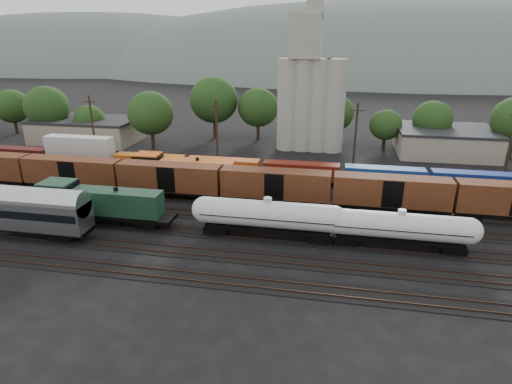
% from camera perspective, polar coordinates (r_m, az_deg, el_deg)
% --- Properties ---
extents(ground, '(600.00, 600.00, 0.00)m').
position_cam_1_polar(ground, '(55.70, 0.77, -3.68)').
color(ground, black).
extents(tracks, '(180.00, 33.20, 0.20)m').
position_cam_1_polar(tracks, '(55.68, 0.77, -3.64)').
color(tracks, black).
rests_on(tracks, ground).
extents(green_locomotive, '(18.93, 3.34, 5.01)m').
position_cam_1_polar(green_locomotive, '(57.33, -20.88, -1.31)').
color(green_locomotive, black).
rests_on(green_locomotive, ground).
extents(tank_car_a, '(18.30, 3.28, 4.79)m').
position_cam_1_polar(tank_car_a, '(49.80, 1.54, -3.19)').
color(tank_car_a, silver).
rests_on(tank_car_a, ground).
extents(tank_car_b, '(17.08, 3.06, 4.48)m').
position_cam_1_polar(tank_car_b, '(49.96, 18.66, -4.49)').
color(tank_car_b, silver).
rests_on(tank_car_b, ground).
extents(orange_locomotive, '(19.19, 3.20, 4.80)m').
position_cam_1_polar(orange_locomotive, '(67.60, -10.38, 2.92)').
color(orange_locomotive, black).
rests_on(orange_locomotive, ground).
extents(boxcar_string, '(169.00, 2.90, 4.20)m').
position_cam_1_polar(boxcar_string, '(58.96, 2.60, 0.99)').
color(boxcar_string, black).
rests_on(boxcar_string, ground).
extents(container_wall, '(160.00, 2.60, 5.80)m').
position_cam_1_polar(container_wall, '(71.48, -7.22, 3.68)').
color(container_wall, black).
rests_on(container_wall, ground).
extents(grain_silo, '(13.40, 5.00, 29.00)m').
position_cam_1_polar(grain_silo, '(86.93, 7.22, 12.81)').
color(grain_silo, '#A5A297').
rests_on(grain_silo, ground).
extents(industrial_sheds, '(119.38, 17.26, 5.10)m').
position_cam_1_polar(industrial_sheds, '(87.66, 9.13, 6.98)').
color(industrial_sheds, '#9E937F').
rests_on(industrial_sheds, ground).
extents(tree_band, '(164.91, 21.54, 14.11)m').
position_cam_1_polar(tree_band, '(90.84, 2.86, 10.83)').
color(tree_band, black).
rests_on(tree_band, ground).
extents(utility_poles, '(122.20, 0.36, 12.00)m').
position_cam_1_polar(utility_poles, '(74.41, 3.76, 7.64)').
color(utility_poles, black).
rests_on(utility_poles, ground).
extents(distant_hills, '(860.00, 286.00, 130.00)m').
position_cam_1_polar(distant_hills, '(313.38, 13.70, 12.19)').
color(distant_hills, '#59665B').
rests_on(distant_hills, ground).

